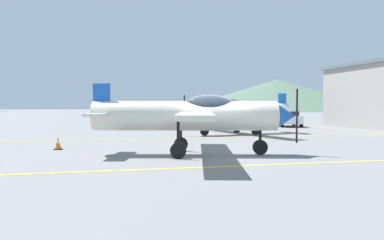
{
  "coord_description": "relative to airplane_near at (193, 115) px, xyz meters",
  "views": [
    {
      "loc": [
        -4.42,
        -14.91,
        2.01
      ],
      "look_at": [
        0.46,
        6.0,
        1.2
      ],
      "focal_mm": 35.71,
      "sensor_mm": 36.0,
      "label": 1
    }
  ],
  "objects": [
    {
      "name": "ground_plane",
      "position": [
        0.84,
        -0.25,
        -1.64
      ],
      "size": [
        400.0,
        400.0,
        0.0
      ],
      "primitive_type": "plane",
      "color": "slate"
    },
    {
      "name": "apron_line_near",
      "position": [
        0.84,
        -3.28,
        -1.64
      ],
      "size": [
        80.0,
        0.16,
        0.01
      ],
      "primitive_type": "cube",
      "color": "yellow",
      "rests_on": "ground_plane"
    },
    {
      "name": "apron_line_far",
      "position": [
        0.84,
        7.68,
        -1.64
      ],
      "size": [
        80.0,
        0.16,
        0.01
      ],
      "primitive_type": "cube",
      "color": "yellow",
      "rests_on": "ground_plane"
    },
    {
      "name": "airplane_near",
      "position": [
        0.0,
        0.0,
        0.0
      ],
      "size": [
        8.53,
        9.68,
        2.91
      ],
      "color": "silver",
      "rests_on": "ground_plane"
    },
    {
      "name": "airplane_mid",
      "position": [
        5.76,
        10.18,
        0.0
      ],
      "size": [
        8.53,
        9.71,
        2.91
      ],
      "color": "silver",
      "rests_on": "ground_plane"
    },
    {
      "name": "car_sedan",
      "position": [
        13.72,
        18.37,
        -0.8
      ],
      "size": [
        2.82,
        4.61,
        1.62
      ],
      "color": "white",
      "rests_on": "ground_plane"
    },
    {
      "name": "traffic_cone_front",
      "position": [
        -5.6,
        3.17,
        -1.35
      ],
      "size": [
        0.36,
        0.36,
        0.59
      ],
      "color": "black",
      "rests_on": "ground_plane"
    },
    {
      "name": "hill_centerleft",
      "position": [
        66.05,
        128.54,
        4.71
      ],
      "size": [
        85.59,
        85.59,
        12.71
      ],
      "primitive_type": "cone",
      "color": "#4C6651",
      "rests_on": "ground_plane"
    }
  ]
}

